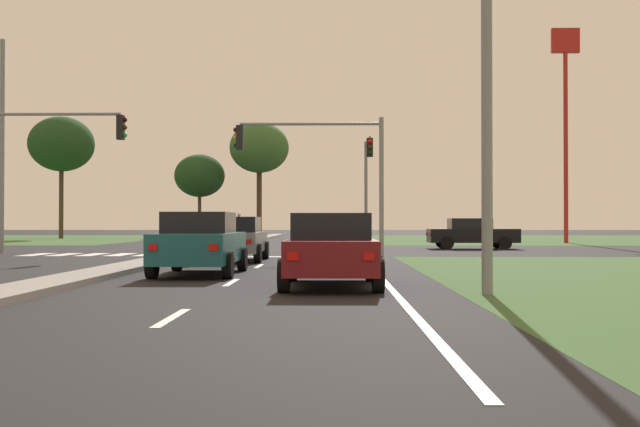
# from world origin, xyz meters

# --- Properties ---
(ground_plane) EXTENTS (200.00, 200.00, 0.00)m
(ground_plane) POSITION_xyz_m (0.00, 30.00, 0.00)
(ground_plane) COLOR black
(grass_verge_far_right) EXTENTS (35.00, 35.00, 0.01)m
(grass_verge_far_right) POSITION_xyz_m (25.50, 54.50, 0.00)
(grass_verge_far_right) COLOR #385B2D
(grass_verge_far_right) RESTS_ON ground
(median_island_near) EXTENTS (1.20, 22.00, 0.14)m
(median_island_near) POSITION_xyz_m (0.00, 11.00, 0.07)
(median_island_near) COLOR gray
(median_island_near) RESTS_ON ground
(median_island_far) EXTENTS (1.20, 36.00, 0.14)m
(median_island_far) POSITION_xyz_m (0.00, 55.00, 0.07)
(median_island_far) COLOR gray
(median_island_far) RESTS_ON ground
(lane_dash_near) EXTENTS (0.14, 2.00, 0.01)m
(lane_dash_near) POSITION_xyz_m (3.50, 4.81, 0.01)
(lane_dash_near) COLOR silver
(lane_dash_near) RESTS_ON ground
(lane_dash_second) EXTENTS (0.14, 2.00, 0.01)m
(lane_dash_second) POSITION_xyz_m (3.50, 10.81, 0.01)
(lane_dash_second) COLOR silver
(lane_dash_second) RESTS_ON ground
(lane_dash_third) EXTENTS (0.14, 2.00, 0.01)m
(lane_dash_third) POSITION_xyz_m (3.50, 16.81, 0.01)
(lane_dash_third) COLOR silver
(lane_dash_third) RESTS_ON ground
(edge_line_right) EXTENTS (0.14, 24.00, 0.01)m
(edge_line_right) POSITION_xyz_m (6.85, 12.00, 0.01)
(edge_line_right) COLOR silver
(edge_line_right) RESTS_ON ground
(stop_bar_near) EXTENTS (6.40, 0.50, 0.01)m
(stop_bar_near) POSITION_xyz_m (3.80, 23.00, 0.01)
(stop_bar_near) COLOR silver
(stop_bar_near) RESTS_ON ground
(crosswalk_bar_near) EXTENTS (0.70, 2.80, 0.01)m
(crosswalk_bar_near) POSITION_xyz_m (-6.40, 24.80, 0.01)
(crosswalk_bar_near) COLOR silver
(crosswalk_bar_near) RESTS_ON ground
(crosswalk_bar_second) EXTENTS (0.70, 2.80, 0.01)m
(crosswalk_bar_second) POSITION_xyz_m (-5.25, 24.80, 0.01)
(crosswalk_bar_second) COLOR silver
(crosswalk_bar_second) RESTS_ON ground
(crosswalk_bar_third) EXTENTS (0.70, 2.80, 0.01)m
(crosswalk_bar_third) POSITION_xyz_m (-4.10, 24.80, 0.01)
(crosswalk_bar_third) COLOR silver
(crosswalk_bar_third) RESTS_ON ground
(crosswalk_bar_fourth) EXTENTS (0.70, 2.80, 0.01)m
(crosswalk_bar_fourth) POSITION_xyz_m (-2.95, 24.80, 0.01)
(crosswalk_bar_fourth) COLOR silver
(crosswalk_bar_fourth) RESTS_ON ground
(crosswalk_bar_fifth) EXTENTS (0.70, 2.80, 0.01)m
(crosswalk_bar_fifth) POSITION_xyz_m (-1.80, 24.80, 0.01)
(crosswalk_bar_fifth) COLOR silver
(crosswalk_bar_fifth) RESTS_ON ground
(crosswalk_bar_sixth) EXTENTS (0.70, 2.80, 0.01)m
(crosswalk_bar_sixth) POSITION_xyz_m (-0.65, 24.80, 0.01)
(crosswalk_bar_sixth) COLOR silver
(crosswalk_bar_sixth) RESTS_ON ground
(crosswalk_bar_seventh) EXTENTS (0.70, 2.80, 0.01)m
(crosswalk_bar_seventh) POSITION_xyz_m (0.50, 24.80, 0.01)
(crosswalk_bar_seventh) COLOR silver
(crosswalk_bar_seventh) RESTS_ON ground
(car_grey_near) EXTENTS (2.04, 4.32, 1.50)m
(car_grey_near) POSITION_xyz_m (2.38, 19.93, 0.77)
(car_grey_near) COLOR slate
(car_grey_near) RESTS_ON ground
(car_white_second) EXTENTS (1.95, 4.39, 1.55)m
(car_white_second) POSITION_xyz_m (5.55, 16.15, 0.79)
(car_white_second) COLOR silver
(car_white_second) RESTS_ON ground
(car_black_third) EXTENTS (4.43, 1.98, 1.52)m
(car_black_third) POSITION_xyz_m (12.67, 31.82, 0.78)
(car_black_third) COLOR black
(car_black_third) RESTS_ON ground
(car_teal_fifth) EXTENTS (2.00, 4.39, 1.57)m
(car_teal_fifth) POSITION_xyz_m (2.38, 13.27, 0.80)
(car_teal_fifth) COLOR #19565B
(car_teal_fifth) RESTS_ON ground
(car_maroon_seventh) EXTENTS (1.98, 4.26, 1.49)m
(car_maroon_seventh) POSITION_xyz_m (5.67, 9.84, 0.76)
(car_maroon_seventh) COLOR maroon
(car_maroon_seventh) RESTS_ON ground
(traffic_signal_near_left) EXTENTS (5.39, 0.32, 5.80)m
(traffic_signal_near_left) POSITION_xyz_m (-5.66, 23.40, 4.03)
(traffic_signal_near_left) COLOR gray
(traffic_signal_near_left) RESTS_ON ground
(traffic_signal_near_right) EXTENTS (5.85, 0.32, 5.39)m
(traffic_signal_near_right) POSITION_xyz_m (5.39, 23.40, 3.79)
(traffic_signal_near_right) COLOR gray
(traffic_signal_near_right) RESTS_ON ground
(traffic_signal_far_right) EXTENTS (0.32, 4.65, 5.90)m
(traffic_signal_far_right) POSITION_xyz_m (7.60, 34.97, 4.05)
(traffic_signal_far_right) COLOR gray
(traffic_signal_far_right) RESTS_ON ground
(street_lamp_near) EXTENTS (0.73, 2.24, 8.02)m
(street_lamp_near) POSITION_xyz_m (8.53, 8.36, 4.55)
(street_lamp_near) COLOR gray
(street_lamp_near) RESTS_ON ground
(street_lamp_second) EXTENTS (1.83, 1.22, 9.20)m
(street_lamp_second) POSITION_xyz_m (-8.63, 26.35, 5.12)
(street_lamp_second) COLOR gray
(street_lamp_second) RESTS_ON ground
(pedestrian_at_median) EXTENTS (0.34, 0.34, 1.78)m
(pedestrian_at_median) POSITION_xyz_m (-0.26, 41.92, 1.22)
(pedestrian_at_median) COLOR #4C4C4C
(pedestrian_at_median) RESTS_ON median_island_far
(fastfood_pole_sign) EXTENTS (1.80, 0.40, 13.93)m
(fastfood_pole_sign) POSITION_xyz_m (20.83, 42.93, 9.96)
(fastfood_pole_sign) COLOR red
(fastfood_pole_sign) RESTS_ON ground
(treeline_second) EXTENTS (5.35, 5.35, 10.12)m
(treeline_second) POSITION_xyz_m (-16.80, 55.78, 7.82)
(treeline_second) COLOR #423323
(treeline_second) RESTS_ON ground
(treeline_third) EXTENTS (4.40, 4.40, 7.31)m
(treeline_third) POSITION_xyz_m (-5.95, 59.50, 5.42)
(treeline_third) COLOR #423323
(treeline_third) RESTS_ON ground
(treeline_fourth) EXTENTS (5.12, 5.12, 9.98)m
(treeline_fourth) POSITION_xyz_m (-0.62, 58.59, 7.76)
(treeline_fourth) COLOR #423323
(treeline_fourth) RESTS_ON ground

